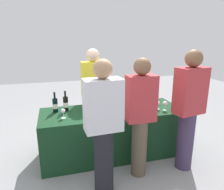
{
  "coord_description": "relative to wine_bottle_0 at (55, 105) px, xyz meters",
  "views": [
    {
      "loc": [
        -0.82,
        -3.01,
        1.88
      ],
      "look_at": [
        0.0,
        0.0,
        1.0
      ],
      "focal_mm": 33.79,
      "sensor_mm": 36.0,
      "label": 1
    }
  ],
  "objects": [
    {
      "name": "guest_1",
      "position": [
        1.07,
        -0.79,
        0.03
      ],
      "size": [
        0.38,
        0.22,
        1.62
      ],
      "rotation": [
        0.0,
        0.0,
        -0.0
      ],
      "color": "brown",
      "rests_on": "ground_plane"
    },
    {
      "name": "wine_bottle_2",
      "position": [
        0.46,
        -0.04,
        -0.0
      ],
      "size": [
        0.07,
        0.07,
        0.3
      ],
      "color": "black",
      "rests_on": "tasting_table"
    },
    {
      "name": "wine_glass_3",
      "position": [
        0.81,
        -0.37,
        -0.02
      ],
      "size": [
        0.07,
        0.07,
        0.13
      ],
      "color": "silver",
      "rests_on": "tasting_table"
    },
    {
      "name": "wine_bottle_1",
      "position": [
        0.16,
        0.0,
        0.01
      ],
      "size": [
        0.08,
        0.08,
        0.32
      ],
      "color": "black",
      "rests_on": "tasting_table"
    },
    {
      "name": "wine_bottle_3",
      "position": [
        0.59,
        -0.01,
        0.0
      ],
      "size": [
        0.08,
        0.08,
        0.32
      ],
      "color": "black",
      "rests_on": "tasting_table"
    },
    {
      "name": "wine_bottle_6",
      "position": [
        1.62,
        -0.07,
        -0.0
      ],
      "size": [
        0.07,
        0.07,
        0.31
      ],
      "color": "black",
      "rests_on": "tasting_table"
    },
    {
      "name": "wine_bottle_5",
      "position": [
        1.22,
        -0.07,
        0.0
      ],
      "size": [
        0.07,
        0.07,
        0.32
      ],
      "color": "black",
      "rests_on": "tasting_table"
    },
    {
      "name": "ground_plane",
      "position": [
        0.86,
        -0.16,
        -0.86
      ],
      "size": [
        12.0,
        12.0,
        0.0
      ],
      "primitive_type": "plane",
      "color": "gray"
    },
    {
      "name": "menu_board",
      "position": [
        1.64,
        1.0,
        -0.4
      ],
      "size": [
        0.59,
        0.05,
        0.91
      ],
      "primitive_type": "cube",
      "rotation": [
        0.0,
        0.0,
        0.03
      ],
      "color": "white",
      "rests_on": "ground_plane"
    },
    {
      "name": "wine_glass_1",
      "position": [
        0.44,
        -0.27,
        -0.01
      ],
      "size": [
        0.07,
        0.07,
        0.14
      ],
      "color": "silver",
      "rests_on": "tasting_table"
    },
    {
      "name": "wine_glass_5",
      "position": [
        1.65,
        -0.37,
        -0.0
      ],
      "size": [
        0.08,
        0.08,
        0.15
      ],
      "color": "silver",
      "rests_on": "tasting_table"
    },
    {
      "name": "wine_glass_0",
      "position": [
        0.1,
        -0.29,
        -0.01
      ],
      "size": [
        0.06,
        0.06,
        0.14
      ],
      "color": "silver",
      "rests_on": "tasting_table"
    },
    {
      "name": "wine_bottle_4",
      "position": [
        0.91,
        0.02,
        -0.01
      ],
      "size": [
        0.07,
        0.07,
        0.3
      ],
      "color": "black",
      "rests_on": "tasting_table"
    },
    {
      "name": "wine_bottle_0",
      "position": [
        0.0,
        0.0,
        0.0
      ],
      "size": [
        0.08,
        0.08,
        0.31
      ],
      "color": "black",
      "rests_on": "tasting_table"
    },
    {
      "name": "guest_0",
      "position": [
        0.53,
        -0.96,
        0.02
      ],
      "size": [
        0.45,
        0.26,
        1.64
      ],
      "rotation": [
        0.0,
        0.0,
        0.06
      ],
      "color": "black",
      "rests_on": "ground_plane"
    },
    {
      "name": "guest_2",
      "position": [
        1.77,
        -0.81,
        0.07
      ],
      "size": [
        0.46,
        0.31,
        1.71
      ],
      "rotation": [
        0.0,
        0.0,
        0.19
      ],
      "color": "#3F3351",
      "rests_on": "ground_plane"
    },
    {
      "name": "wine_glass_2",
      "position": [
        0.62,
        -0.23,
        -0.01
      ],
      "size": [
        0.07,
        0.07,
        0.14
      ],
      "color": "silver",
      "rests_on": "tasting_table"
    },
    {
      "name": "tasting_table",
      "position": [
        0.86,
        -0.16,
        -0.48
      ],
      "size": [
        2.21,
        0.82,
        0.75
      ],
      "primitive_type": "cube",
      "color": "#14381E",
      "rests_on": "ground_plane"
    },
    {
      "name": "server_pouring",
      "position": [
        0.68,
        0.43,
        0.05
      ],
      "size": [
        0.42,
        0.24,
        1.67
      ],
      "rotation": [
        0.0,
        0.0,
        3.17
      ],
      "color": "#3F3351",
      "rests_on": "ground_plane"
    },
    {
      "name": "wine_glass_4",
      "position": [
        1.58,
        -0.3,
        -0.02
      ],
      "size": [
        0.06,
        0.06,
        0.13
      ],
      "color": "silver",
      "rests_on": "tasting_table"
    },
    {
      "name": "wine_bottle_7",
      "position": [
        1.71,
        0.04,
        0.01
      ],
      "size": [
        0.08,
        0.08,
        0.32
      ],
      "color": "black",
      "rests_on": "tasting_table"
    }
  ]
}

